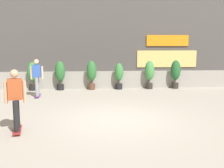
{
  "coord_description": "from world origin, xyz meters",
  "views": [
    {
      "loc": [
        -0.75,
        -7.84,
        2.33
      ],
      "look_at": [
        0.0,
        1.5,
        0.9
      ],
      "focal_mm": 41.35,
      "sensor_mm": 36.0,
      "label": 1
    }
  ],
  "objects_px": {
    "potted_plant_3": "(119,74)",
    "skater_far_left": "(16,98)",
    "potted_plant_0": "(32,74)",
    "potted_plant_4": "(150,73)",
    "potted_plant_5": "(176,72)",
    "potted_plant_1": "(60,73)",
    "potted_plant_2": "(92,73)",
    "skater_mid_plaza": "(37,76)"
  },
  "relations": [
    {
      "from": "potted_plant_0",
      "to": "potted_plant_3",
      "type": "height_order",
      "value": "potted_plant_0"
    },
    {
      "from": "potted_plant_2",
      "to": "potted_plant_3",
      "type": "xyz_separation_m",
      "value": [
        1.44,
        0.0,
        -0.1
      ]
    },
    {
      "from": "potted_plant_0",
      "to": "skater_mid_plaza",
      "type": "xyz_separation_m",
      "value": [
        0.59,
        -1.74,
        0.1
      ]
    },
    {
      "from": "potted_plant_0",
      "to": "potted_plant_2",
      "type": "distance_m",
      "value": 3.03
    },
    {
      "from": "potted_plant_4",
      "to": "potted_plant_5",
      "type": "relative_size",
      "value": 0.98
    },
    {
      "from": "potted_plant_0",
      "to": "skater_mid_plaza",
      "type": "distance_m",
      "value": 1.84
    },
    {
      "from": "potted_plant_0",
      "to": "skater_far_left",
      "type": "relative_size",
      "value": 0.85
    },
    {
      "from": "potted_plant_4",
      "to": "potted_plant_5",
      "type": "bearing_deg",
      "value": 0.0
    },
    {
      "from": "potted_plant_3",
      "to": "potted_plant_0",
      "type": "bearing_deg",
      "value": 180.0
    },
    {
      "from": "potted_plant_0",
      "to": "potted_plant_1",
      "type": "xyz_separation_m",
      "value": [
        1.4,
        -0.0,
        0.03
      ]
    },
    {
      "from": "potted_plant_2",
      "to": "skater_far_left",
      "type": "bearing_deg",
      "value": -107.04
    },
    {
      "from": "skater_far_left",
      "to": "potted_plant_1",
      "type": "bearing_deg",
      "value": 86.64
    },
    {
      "from": "potted_plant_1",
      "to": "potted_plant_2",
      "type": "bearing_deg",
      "value": 0.0
    },
    {
      "from": "potted_plant_2",
      "to": "potted_plant_3",
      "type": "height_order",
      "value": "potted_plant_2"
    },
    {
      "from": "potted_plant_4",
      "to": "skater_far_left",
      "type": "bearing_deg",
      "value": -127.79
    },
    {
      "from": "potted_plant_1",
      "to": "potted_plant_5",
      "type": "relative_size",
      "value": 0.99
    },
    {
      "from": "skater_far_left",
      "to": "potted_plant_0",
      "type": "bearing_deg",
      "value": 98.85
    },
    {
      "from": "potted_plant_0",
      "to": "potted_plant_5",
      "type": "xyz_separation_m",
      "value": [
        7.51,
        -0.0,
        0.05
      ]
    },
    {
      "from": "potted_plant_0",
      "to": "potted_plant_4",
      "type": "xyz_separation_m",
      "value": [
        6.1,
        -0.0,
        0.03
      ]
    },
    {
      "from": "potted_plant_5",
      "to": "potted_plant_1",
      "type": "bearing_deg",
      "value": 180.0
    },
    {
      "from": "potted_plant_2",
      "to": "potted_plant_4",
      "type": "xyz_separation_m",
      "value": [
        3.07,
        0.0,
        -0.01
      ]
    },
    {
      "from": "potted_plant_0",
      "to": "potted_plant_2",
      "type": "height_order",
      "value": "potted_plant_2"
    },
    {
      "from": "potted_plant_2",
      "to": "potted_plant_4",
      "type": "bearing_deg",
      "value": 0.0
    },
    {
      "from": "potted_plant_3",
      "to": "skater_far_left",
      "type": "height_order",
      "value": "skater_far_left"
    },
    {
      "from": "potted_plant_5",
      "to": "skater_mid_plaza",
      "type": "relative_size",
      "value": 0.9
    },
    {
      "from": "potted_plant_0",
      "to": "skater_mid_plaza",
      "type": "height_order",
      "value": "skater_mid_plaza"
    },
    {
      "from": "potted_plant_3",
      "to": "potted_plant_5",
      "type": "xyz_separation_m",
      "value": [
        3.04,
        0.0,
        0.11
      ]
    },
    {
      "from": "potted_plant_3",
      "to": "potted_plant_1",
      "type": "bearing_deg",
      "value": 180.0
    },
    {
      "from": "potted_plant_3",
      "to": "skater_mid_plaza",
      "type": "height_order",
      "value": "skater_mid_plaza"
    },
    {
      "from": "skater_mid_plaza",
      "to": "potted_plant_5",
      "type": "bearing_deg",
      "value": 14.12
    },
    {
      "from": "potted_plant_3",
      "to": "skater_mid_plaza",
      "type": "distance_m",
      "value": 4.25
    },
    {
      "from": "skater_mid_plaza",
      "to": "potted_plant_2",
      "type": "bearing_deg",
      "value": 35.57
    },
    {
      "from": "potted_plant_5",
      "to": "skater_far_left",
      "type": "distance_m",
      "value": 9.22
    },
    {
      "from": "potted_plant_0",
      "to": "potted_plant_5",
      "type": "distance_m",
      "value": 7.51
    },
    {
      "from": "potted_plant_1",
      "to": "potted_plant_4",
      "type": "bearing_deg",
      "value": 0.0
    },
    {
      "from": "potted_plant_2",
      "to": "skater_far_left",
      "type": "height_order",
      "value": "skater_far_left"
    },
    {
      "from": "potted_plant_5",
      "to": "potted_plant_3",
      "type": "bearing_deg",
      "value": 180.0
    },
    {
      "from": "potted_plant_2",
      "to": "potted_plant_3",
      "type": "relative_size",
      "value": 1.1
    },
    {
      "from": "potted_plant_1",
      "to": "potted_plant_3",
      "type": "distance_m",
      "value": 3.06
    },
    {
      "from": "potted_plant_0",
      "to": "potted_plant_5",
      "type": "bearing_deg",
      "value": -0.0
    },
    {
      "from": "potted_plant_2",
      "to": "skater_mid_plaza",
      "type": "height_order",
      "value": "skater_mid_plaza"
    },
    {
      "from": "potted_plant_1",
      "to": "potted_plant_2",
      "type": "relative_size",
      "value": 0.99
    }
  ]
}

